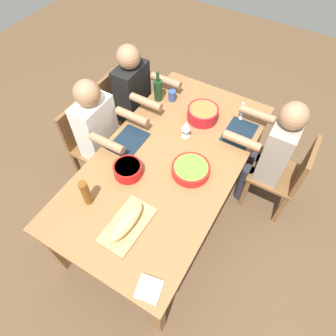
{
  "coord_description": "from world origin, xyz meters",
  "views": [
    {
      "loc": [
        1.23,
        0.72,
        2.55
      ],
      "look_at": [
        0.0,
        0.0,
        0.63
      ],
      "focal_mm": 31.54,
      "sensor_mm": 36.0,
      "label": 1
    }
  ],
  "objects": [
    {
      "name": "ground_plane",
      "position": [
        0.0,
        0.0,
        0.0
      ],
      "size": [
        8.0,
        8.0,
        0.0
      ],
      "primitive_type": "plane",
      "color": "brown"
    },
    {
      "name": "dining_table",
      "position": [
        0.0,
        0.0,
        0.67
      ],
      "size": [
        1.99,
        1.06,
        0.74
      ],
      "color": "olive",
      "rests_on": "ground_plane"
    },
    {
      "name": "chair_far_left",
      "position": [
        -0.55,
        0.85,
        0.48
      ],
      "size": [
        0.4,
        0.4,
        0.85
      ],
      "color": "brown",
      "rests_on": "ground_plane"
    },
    {
      "name": "diner_far_left",
      "position": [
        -0.55,
        0.67,
        0.7
      ],
      "size": [
        0.41,
        0.53,
        1.2
      ],
      "color": "#2D2D38",
      "rests_on": "ground_plane"
    },
    {
      "name": "chair_near_center",
      "position": [
        0.0,
        -0.85,
        0.48
      ],
      "size": [
        0.4,
        0.4,
        0.85
      ],
      "color": "brown",
      "rests_on": "ground_plane"
    },
    {
      "name": "diner_near_center",
      "position": [
        0.0,
        -0.67,
        0.7
      ],
      "size": [
        0.41,
        0.53,
        1.2
      ],
      "color": "#2D2D38",
      "rests_on": "ground_plane"
    },
    {
      "name": "chair_near_left",
      "position": [
        -0.55,
        -0.85,
        0.48
      ],
      "size": [
        0.4,
        0.4,
        0.85
      ],
      "color": "brown",
      "rests_on": "ground_plane"
    },
    {
      "name": "diner_near_left",
      "position": [
        -0.55,
        -0.67,
        0.7
      ],
      "size": [
        0.41,
        0.53,
        1.2
      ],
      "color": "#2D2D38",
      "rests_on": "ground_plane"
    },
    {
      "name": "serving_bowl_salad",
      "position": [
        0.02,
        0.21,
        0.78
      ],
      "size": [
        0.29,
        0.29,
        0.07
      ],
      "color": "red",
      "rests_on": "dining_table"
    },
    {
      "name": "serving_bowl_fruit",
      "position": [
        -0.54,
        0.03,
        0.8
      ],
      "size": [
        0.27,
        0.27,
        0.11
      ],
      "color": "#B21923",
      "rests_on": "dining_table"
    },
    {
      "name": "serving_bowl_greens",
      "position": [
        0.26,
        -0.19,
        0.79
      ],
      "size": [
        0.21,
        0.21,
        0.09
      ],
      "color": "red",
      "rests_on": "dining_table"
    },
    {
      "name": "cutting_board",
      "position": [
        0.62,
        0.05,
        0.75
      ],
      "size": [
        0.41,
        0.23,
        0.02
      ],
      "primitive_type": "cube",
      "rotation": [
        0.0,
        0.0,
        -0.03
      ],
      "color": "tan",
      "rests_on": "dining_table"
    },
    {
      "name": "bread_loaf",
      "position": [
        0.62,
        0.05,
        0.81
      ],
      "size": [
        0.32,
        0.12,
        0.09
      ],
      "primitive_type": "ellipsoid",
      "rotation": [
        0.0,
        0.0,
        -0.03
      ],
      "color": "tan",
      "rests_on": "cutting_board"
    },
    {
      "name": "wine_bottle",
      "position": [
        -0.57,
        -0.43,
        0.85
      ],
      "size": [
        0.08,
        0.08,
        0.29
      ],
      "color": "#193819",
      "rests_on": "dining_table"
    },
    {
      "name": "beer_bottle",
      "position": [
        0.6,
        -0.29,
        0.85
      ],
      "size": [
        0.06,
        0.06,
        0.22
      ],
      "primitive_type": "cylinder",
      "color": "brown",
      "rests_on": "dining_table"
    },
    {
      "name": "wine_glass",
      "position": [
        -0.29,
        0.0,
        0.86
      ],
      "size": [
        0.08,
        0.08,
        0.17
      ],
      "color": "silver",
      "rests_on": "dining_table"
    },
    {
      "name": "placemat_far_left",
      "position": [
        -0.55,
        0.37,
        0.74
      ],
      "size": [
        0.32,
        0.23,
        0.01
      ],
      "primitive_type": "cube",
      "color": "#142333",
      "rests_on": "dining_table"
    },
    {
      "name": "placemat_near_center",
      "position": [
        0.0,
        -0.37,
        0.74
      ],
      "size": [
        0.32,
        0.23,
        0.01
      ],
      "primitive_type": "cube",
      "color": "#142333",
      "rests_on": "dining_table"
    },
    {
      "name": "cup_near_left",
      "position": [
        -0.62,
        -0.32,
        0.79
      ],
      "size": [
        0.07,
        0.07,
        0.1
      ],
      "primitive_type": "cylinder",
      "color": "#334C8C",
      "rests_on": "dining_table"
    },
    {
      "name": "carving_knife",
      "position": [
        -0.8,
        0.29,
        0.74
      ],
      "size": [
        0.23,
        0.08,
        0.01
      ],
      "primitive_type": "cube",
      "rotation": [
        0.0,
        0.0,
        0.25
      ],
      "color": "silver",
      "rests_on": "dining_table"
    },
    {
      "name": "napkin_stack",
      "position": [
        0.89,
        0.39,
        0.75
      ],
      "size": [
        0.16,
        0.16,
        0.02
      ],
      "primitive_type": "cube",
      "rotation": [
        0.0,
        0.0,
        0.2
      ],
      "color": "white",
      "rests_on": "dining_table"
    }
  ]
}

